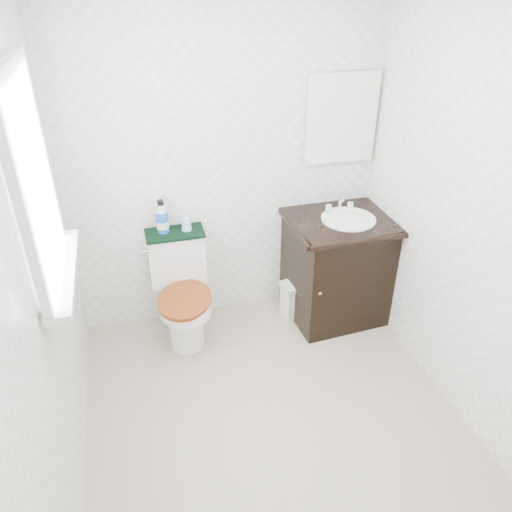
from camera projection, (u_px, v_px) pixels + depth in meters
name	position (u px, v px, depth m)	size (l,w,h in m)	color
floor	(274.00, 419.00, 3.02)	(2.40, 2.40, 0.00)	#ACA38A
wall_back	(226.00, 163.00, 3.40)	(2.40, 2.40, 0.00)	white
wall_front	(407.00, 449.00, 1.41)	(2.40, 2.40, 0.00)	white
wall_left	(37.00, 279.00, 2.16)	(2.40, 2.40, 0.00)	white
wall_right	(476.00, 220.00, 2.65)	(2.40, 2.40, 0.00)	white
window	(32.00, 182.00, 2.19)	(0.02, 0.70, 0.90)	white
mirror	(342.00, 119.00, 3.44)	(0.50, 0.02, 0.60)	silver
toilet	(182.00, 294.00, 3.56)	(0.45, 0.65, 0.76)	white
vanity	(338.00, 265.00, 3.72)	(0.77, 0.67, 0.92)	black
trash_bin	(295.00, 299.00, 3.83)	(0.23, 0.20, 0.30)	white
towel	(175.00, 233.00, 3.44)	(0.40, 0.22, 0.02)	black
mouthwash_bottle	(162.00, 218.00, 3.38)	(0.08, 0.08, 0.24)	blue
cup	(186.00, 224.00, 3.44)	(0.07, 0.07, 0.09)	#9BD4FF
soap_bar	(328.00, 212.00, 3.59)	(0.06, 0.04, 0.02)	#1A7481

